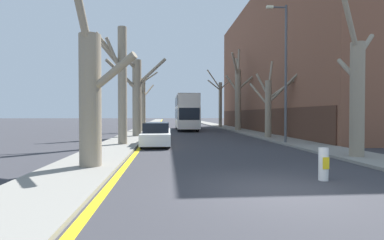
% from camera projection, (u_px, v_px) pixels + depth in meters
% --- Properties ---
extents(ground_plane, '(300.00, 300.00, 0.00)m').
position_uv_depth(ground_plane, '(279.00, 191.00, 7.60)').
color(ground_plane, '#333338').
extents(sidewalk_left, '(2.56, 120.00, 0.12)m').
position_uv_depth(sidewalk_left, '(151.00, 124.00, 56.91)').
color(sidewalk_left, gray).
rests_on(sidewalk_left, ground).
extents(sidewalk_right, '(2.56, 120.00, 0.12)m').
position_uv_depth(sidewalk_right, '(212.00, 124.00, 57.90)').
color(sidewalk_right, gray).
rests_on(sidewalk_right, ground).
extents(building_facade_right, '(10.08, 35.04, 15.69)m').
position_uv_depth(building_facade_right, '(295.00, 64.00, 34.95)').
color(building_facade_right, brown).
rests_on(building_facade_right, ground).
extents(kerb_line_stripe, '(0.24, 120.00, 0.01)m').
position_uv_depth(kerb_line_stripe, '(158.00, 125.00, 57.04)').
color(kerb_line_stripe, yellow).
rests_on(kerb_line_stripe, ground).
extents(street_tree_left_0, '(2.16, 2.48, 6.03)m').
position_uv_depth(street_tree_left_0, '(91.00, 96.00, 10.62)').
color(street_tree_left_0, gray).
rests_on(street_tree_left_0, ground).
extents(street_tree_left_1, '(2.07, 1.36, 7.38)m').
position_uv_depth(street_tree_left_1, '(121.00, 83.00, 18.54)').
color(street_tree_left_1, gray).
rests_on(street_tree_left_1, ground).
extents(street_tree_left_2, '(4.94, 2.71, 7.03)m').
position_uv_depth(street_tree_left_2, '(137.00, 95.00, 25.62)').
color(street_tree_left_2, gray).
rests_on(street_tree_left_2, ground).
extents(street_tree_left_3, '(3.44, 2.80, 6.86)m').
position_uv_depth(street_tree_left_3, '(143.00, 102.00, 33.58)').
color(street_tree_left_3, gray).
rests_on(street_tree_left_3, ground).
extents(street_tree_right_0, '(3.00, 2.80, 7.40)m').
position_uv_depth(street_tree_right_0, '(357.00, 92.00, 13.09)').
color(street_tree_right_0, gray).
rests_on(street_tree_right_0, ground).
extents(street_tree_right_1, '(3.19, 3.97, 6.50)m').
position_uv_depth(street_tree_right_1, '(269.00, 103.00, 24.38)').
color(street_tree_right_1, gray).
rests_on(street_tree_right_1, ground).
extents(street_tree_right_2, '(3.50, 3.80, 10.00)m').
position_uv_depth(street_tree_right_2, '(238.00, 95.00, 35.16)').
color(street_tree_right_2, gray).
rests_on(street_tree_right_2, ground).
extents(street_tree_right_3, '(4.64, 3.75, 8.72)m').
position_uv_depth(street_tree_right_3, '(220.00, 101.00, 46.05)').
color(street_tree_right_3, gray).
rests_on(street_tree_right_3, ground).
extents(double_decker_bus, '(2.53, 10.24, 4.29)m').
position_uv_depth(double_decker_bus, '(186.00, 111.00, 37.20)').
color(double_decker_bus, silver).
rests_on(double_decker_bus, ground).
extents(parked_car_0, '(1.75, 4.41, 1.44)m').
position_uv_depth(parked_car_0, '(156.00, 135.00, 18.61)').
color(parked_car_0, silver).
rests_on(parked_car_0, ground).
extents(parked_car_1, '(1.88, 4.04, 1.31)m').
position_uv_depth(parked_car_1, '(159.00, 130.00, 25.04)').
color(parked_car_1, silver).
rests_on(parked_car_1, ground).
extents(lamp_post, '(1.40, 0.20, 9.10)m').
position_uv_depth(lamp_post, '(285.00, 68.00, 19.59)').
color(lamp_post, '#4C4F54').
rests_on(lamp_post, ground).
extents(traffic_bollard, '(0.28, 0.29, 0.97)m').
position_uv_depth(traffic_bollard, '(323.00, 164.00, 8.87)').
color(traffic_bollard, white).
rests_on(traffic_bollard, ground).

